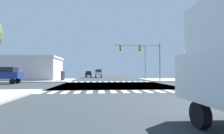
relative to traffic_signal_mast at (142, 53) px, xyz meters
The scene contains 11 objects.
ground 10.43m from the traffic_signal_mast, 127.16° to the right, with size 90.00×90.00×0.05m.
sidewalk_corner_ne 10.11m from the traffic_signal_mast, 32.22° to the left, with size 12.00×12.00×0.14m.
sidewalk_corner_nw 19.74m from the traffic_signal_mast, 165.73° to the left, with size 12.00×12.00×0.14m.
crosswalk_near 16.46m from the traffic_signal_mast, 111.60° to the right, with size 13.50×2.00×0.01m.
crosswalk_far 7.63m from the traffic_signal_mast, behind, with size 13.50×2.00×0.01m.
traffic_signal_mast is the anchor object (origin of this frame).
street_lamp 7.12m from the traffic_signal_mast, 72.83° to the left, with size 1.78×0.32×7.05m.
bank_building 23.76m from the traffic_signal_mast, 164.57° to the left, with size 16.17×8.56×4.66m.
suv_farside_1 21.47m from the traffic_signal_mast, 169.69° to the right, with size 4.60×1.96×2.34m.
sedan_leading_3 26.28m from the traffic_signal_mast, 113.88° to the left, with size 1.80×4.30×1.88m.
suv_trailing_2 21.57m from the traffic_signal_mast, 110.72° to the left, with size 1.96×4.60×2.34m.
Camera 1 is at (-2.01, -21.97, 1.70)m, focal length 27.80 mm.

